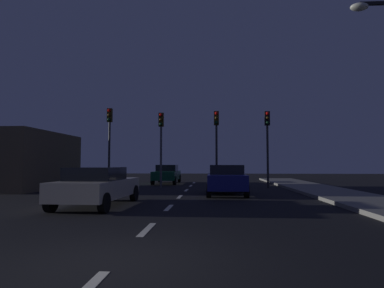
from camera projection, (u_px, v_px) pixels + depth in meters
ground_plane at (171, 206)px, 12.00m from camera, size 80.00×80.00×0.00m
sidewalk_curb_right at (383, 205)px, 11.53m from camera, size 3.00×40.00×0.15m
lane_stripe_second at (147, 229)px, 7.62m from camera, size 0.16×1.60×0.01m
lane_stripe_third at (169, 208)px, 11.41m from camera, size 0.16×1.60×0.01m
lane_stripe_fourth at (180, 197)px, 15.19m from camera, size 0.16×1.60×0.01m
lane_stripe_fifth at (186, 190)px, 18.98m from camera, size 0.16×1.60×0.01m
lane_stripe_sixth at (191, 186)px, 22.76m from camera, size 0.16×1.60×0.01m
lane_stripe_seventh at (194, 183)px, 26.55m from camera, size 0.16×1.60×0.01m
traffic_signal_far_left at (109, 132)px, 21.51m from camera, size 0.32×0.38×5.18m
traffic_signal_center_left at (161, 135)px, 21.28m from camera, size 0.32×0.38×4.85m
traffic_signal_center_right at (216, 134)px, 21.06m from camera, size 0.32×0.38×4.92m
traffic_signal_far_right at (267, 134)px, 20.85m from camera, size 0.32×0.38×4.88m
car_stopped_ahead at (226, 179)px, 16.22m from camera, size 1.91×4.09×1.47m
car_adjacent_lane at (98, 186)px, 11.88m from camera, size 2.09×4.55×1.40m
car_oncoming_far at (167, 174)px, 25.42m from camera, size 1.82×4.41×1.45m
storefront_left at (16, 161)px, 20.26m from camera, size 5.23×7.19×3.45m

